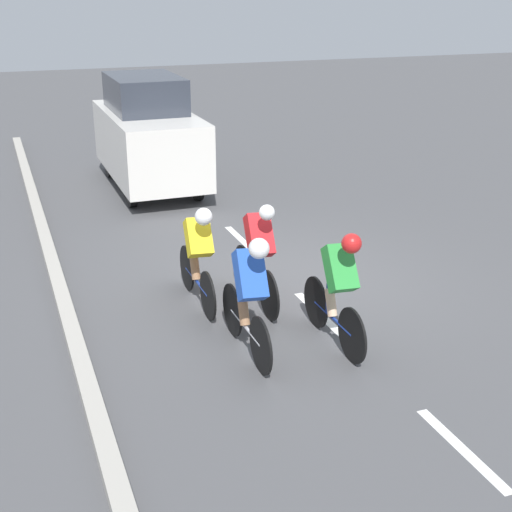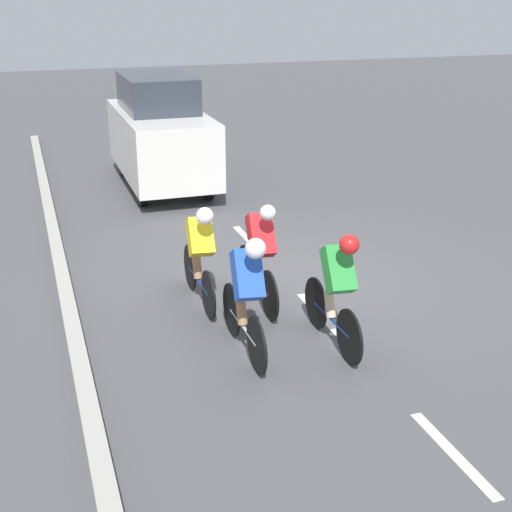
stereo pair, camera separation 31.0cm
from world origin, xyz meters
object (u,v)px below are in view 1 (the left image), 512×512
at_px(cyclist_red, 258,252).
at_px(cyclist_yellow, 198,253).
at_px(cyclist_blue, 249,292).
at_px(cyclist_green, 339,285).
at_px(support_car, 148,134).

height_order(cyclist_red, cyclist_yellow, cyclist_red).
height_order(cyclist_blue, cyclist_yellow, cyclist_blue).
distance_m(cyclist_blue, cyclist_red, 1.40).
distance_m(cyclist_green, support_car, 8.00).
distance_m(cyclist_blue, cyclist_green, 1.09).
bearing_deg(cyclist_blue, support_car, -94.09).
bearing_deg(cyclist_red, support_car, -89.75).
bearing_deg(cyclist_green, support_car, -86.29).
height_order(cyclist_blue, cyclist_red, cyclist_blue).
relative_size(cyclist_green, cyclist_red, 0.98).
bearing_deg(cyclist_blue, cyclist_yellow, -84.16).
bearing_deg(cyclist_yellow, support_car, -96.56).
xyz_separation_m(cyclist_blue, cyclist_red, (-0.59, -1.27, -0.04)).
height_order(cyclist_green, cyclist_red, cyclist_green).
xyz_separation_m(cyclist_blue, support_car, (-0.56, -7.84, 0.34)).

